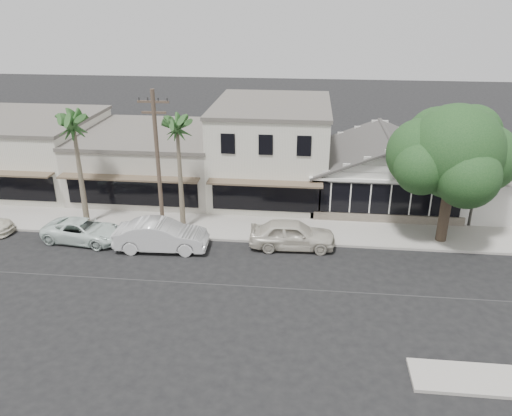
# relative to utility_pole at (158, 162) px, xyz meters

# --- Properties ---
(ground) EXTENTS (140.00, 140.00, 0.00)m
(ground) POSITION_rel_utility_pole_xyz_m (9.00, -5.20, -4.79)
(ground) COLOR black
(ground) RESTS_ON ground
(sidewalk_north) EXTENTS (90.00, 3.50, 0.15)m
(sidewalk_north) POSITION_rel_utility_pole_xyz_m (1.00, 1.55, -4.71)
(sidewalk_north) COLOR #9E9991
(sidewalk_north) RESTS_ON ground
(corner_shop) EXTENTS (10.40, 8.60, 5.10)m
(corner_shop) POSITION_rel_utility_pole_xyz_m (14.00, 7.27, -2.17)
(corner_shop) COLOR beige
(corner_shop) RESTS_ON ground
(side_cottage) EXTENTS (6.00, 6.00, 3.00)m
(side_cottage) POSITION_rel_utility_pole_xyz_m (22.20, 6.30, -3.29)
(side_cottage) COLOR beige
(side_cottage) RESTS_ON ground
(row_building_near) EXTENTS (8.00, 10.00, 6.50)m
(row_building_near) POSITION_rel_utility_pole_xyz_m (6.00, 8.30, -1.54)
(row_building_near) COLOR silver
(row_building_near) RESTS_ON ground
(row_building_midnear) EXTENTS (10.00, 10.00, 4.20)m
(row_building_midnear) POSITION_rel_utility_pole_xyz_m (-3.00, 8.30, -2.69)
(row_building_midnear) COLOR #BCB5A9
(row_building_midnear) RESTS_ON ground
(row_building_midfar) EXTENTS (11.00, 10.00, 5.00)m
(row_building_midfar) POSITION_rel_utility_pole_xyz_m (-13.50, 8.30, -2.29)
(row_building_midfar) COLOR silver
(row_building_midfar) RESTS_ON ground
(utility_pole) EXTENTS (1.80, 0.24, 9.00)m
(utility_pole) POSITION_rel_utility_pole_xyz_m (0.00, 0.00, 0.00)
(utility_pole) COLOR brown
(utility_pole) RESTS_ON ground
(car_0) EXTENTS (5.09, 2.24, 1.71)m
(car_0) POSITION_rel_utility_pole_xyz_m (7.95, -0.62, -3.94)
(car_0) COLOR beige
(car_0) RESTS_ON ground
(car_1) EXTENTS (5.47, 2.15, 1.77)m
(car_1) POSITION_rel_utility_pole_xyz_m (0.39, -1.69, -3.90)
(car_1) COLOR silver
(car_1) RESTS_ON ground
(car_2) EXTENTS (5.07, 2.79, 1.35)m
(car_2) POSITION_rel_utility_pole_xyz_m (-4.61, -1.14, -4.12)
(car_2) COLOR white
(car_2) RESTS_ON ground
(shade_tree) EXTENTS (7.52, 6.80, 8.34)m
(shade_tree) POSITION_rel_utility_pole_xyz_m (16.78, 1.28, 0.70)
(shade_tree) COLOR #4A3D2D
(shade_tree) RESTS_ON ground
(palm_east) EXTENTS (3.04, 3.04, 7.74)m
(palm_east) POSITION_rel_utility_pole_xyz_m (1.00, 1.00, 1.85)
(palm_east) COLOR #726651
(palm_east) RESTS_ON ground
(palm_mid) EXTENTS (2.86, 2.86, 7.85)m
(palm_mid) POSITION_rel_utility_pole_xyz_m (-5.38, 1.07, 1.90)
(palm_mid) COLOR #726651
(palm_mid) RESTS_ON ground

